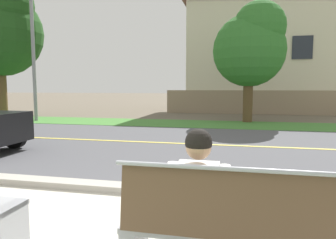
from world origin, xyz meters
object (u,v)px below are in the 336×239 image
shade_tree_far_left (0,27)px  streetlamp (35,35)px  bench_right (235,231)px  seated_person_white (199,194)px  shade_tree_left (252,45)px

shade_tree_far_left → streetlamp: bearing=-13.5°
bench_right → shade_tree_far_left: (-11.67, 11.24, 4.13)m
bench_right → seated_person_white: (-0.31, 0.17, 0.22)m
seated_person_white → streetlamp: size_ratio=0.18×
bench_right → seated_person_white: bearing=151.0°
seated_person_white → streetlamp: bearing=130.5°
seated_person_white → shade_tree_left: 12.17m
seated_person_white → shade_tree_far_left: bearing=135.7°
bench_right → shade_tree_far_left: 16.72m
seated_person_white → shade_tree_left: shade_tree_left is taller
bench_right → shade_tree_left: shade_tree_left is taller
streetlamp → shade_tree_far_left: size_ratio=0.99×
seated_person_white → streetlamp: (-8.95, 10.49, 3.34)m
seated_person_white → bench_right: bearing=-29.0°
streetlamp → shade_tree_far_left: 2.54m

